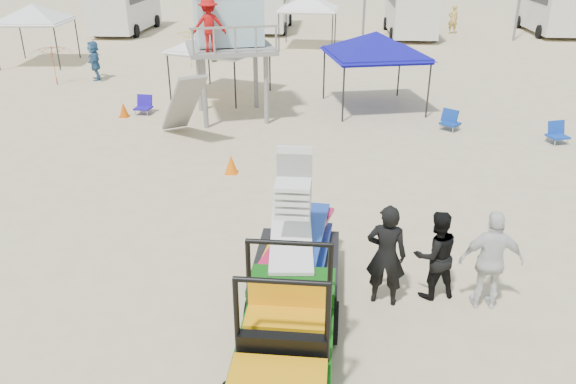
# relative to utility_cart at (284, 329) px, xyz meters

# --- Properties ---
(ground) EXTENTS (140.00, 140.00, 0.00)m
(ground) POSITION_rel_utility_cart_xyz_m (-0.72, 0.56, -0.91)
(ground) COLOR beige
(ground) RESTS_ON ground
(utility_cart) EXTENTS (1.38, 2.59, 1.95)m
(utility_cart) POSITION_rel_utility_cart_xyz_m (0.00, 0.00, 0.00)
(utility_cart) COLOR #0D520C
(utility_cart) RESTS_ON ground
(surf_trailer) EXTENTS (1.49, 2.69, 2.29)m
(surf_trailer) POSITION_rel_utility_cart_xyz_m (0.00, 2.34, 0.02)
(surf_trailer) COLOR black
(surf_trailer) RESTS_ON ground
(man_left) EXTENTS (0.73, 0.55, 1.82)m
(man_left) POSITION_rel_utility_cart_xyz_m (1.52, 2.04, -0.00)
(man_left) COLOR black
(man_left) RESTS_ON ground
(man_mid) EXTENTS (0.92, 0.81, 1.61)m
(man_mid) POSITION_rel_utility_cart_xyz_m (2.37, 2.29, -0.11)
(man_mid) COLOR black
(man_mid) RESTS_ON ground
(man_right) EXTENTS (1.04, 0.45, 1.76)m
(man_right) POSITION_rel_utility_cart_xyz_m (3.22, 2.04, -0.03)
(man_right) COLOR silver
(man_right) RESTS_ON ground
(lifeguard_tower) EXTENTS (3.42, 3.42, 4.37)m
(lifeguard_tower) POSITION_rel_utility_cart_xyz_m (-2.90, 12.59, 2.35)
(lifeguard_tower) COLOR gray
(lifeguard_tower) RESTS_ON ground
(canopy_blue) EXTENTS (3.76, 3.76, 3.11)m
(canopy_blue) POSITION_rel_utility_cart_xyz_m (2.03, 14.00, 1.65)
(canopy_blue) COLOR black
(canopy_blue) RESTS_ON ground
(canopy_white_a) EXTENTS (3.83, 3.83, 2.98)m
(canopy_white_a) POSITION_rel_utility_cart_xyz_m (-3.73, 15.32, 1.53)
(canopy_white_a) COLOR black
(canopy_white_a) RESTS_ON ground
(canopy_white_b) EXTENTS (3.21, 3.21, 3.21)m
(canopy_white_b) POSITION_rel_utility_cart_xyz_m (-13.58, 20.47, 1.75)
(canopy_white_b) COLOR black
(canopy_white_b) RESTS_ON ground
(umbrella_a) EXTENTS (1.99, 2.02, 1.63)m
(umbrella_a) POSITION_rel_utility_cart_xyz_m (-10.97, 16.46, -0.10)
(umbrella_a) COLOR #AA2E12
(umbrella_a) RESTS_ON ground
(umbrella_b) EXTENTS (2.68, 2.69, 1.74)m
(umbrella_b) POSITION_rel_utility_cart_xyz_m (-6.10, 20.29, -0.04)
(umbrella_b) COLOR yellow
(umbrella_b) RESTS_ON ground
(cone_near) EXTENTS (0.34, 0.34, 0.50)m
(cone_near) POSITION_rel_utility_cart_xyz_m (-2.02, 7.48, -0.66)
(cone_near) COLOR #FF6808
(cone_near) RESTS_ON ground
(cone_far) EXTENTS (0.34, 0.34, 0.50)m
(cone_far) POSITION_rel_utility_cart_xyz_m (-6.56, 12.18, -0.66)
(cone_far) COLOR #DA5106
(cone_far) RESTS_ON ground
(beach_chair_a) EXTENTS (0.59, 0.63, 0.64)m
(beach_chair_a) POSITION_rel_utility_cart_xyz_m (-5.99, 12.65, -0.60)
(beach_chair_a) COLOR #1F0FA8
(beach_chair_a) RESTS_ON ground
(beach_chair_b) EXTENTS (0.67, 0.73, 0.64)m
(beach_chair_b) POSITION_rel_utility_cart_xyz_m (7.36, 10.64, -0.60)
(beach_chair_b) COLOR #0F39A8
(beach_chair_b) RESTS_ON ground
(beach_chair_c) EXTENTS (0.73, 0.84, 0.64)m
(beach_chair_c) POSITION_rel_utility_cart_xyz_m (4.38, 11.68, -0.60)
(beach_chair_c) COLOR #0D3494
(beach_chair_c) RESTS_ON ground
(rv_far_left) EXTENTS (2.64, 6.80, 3.25)m
(rv_far_left) POSITION_rel_utility_cart_xyz_m (-12.72, 30.55, 0.89)
(rv_far_left) COLOR silver
(rv_far_left) RESTS_ON ground
(rv_mid_left) EXTENTS (2.65, 6.50, 3.25)m
(rv_mid_left) POSITION_rel_utility_cart_xyz_m (-3.72, 32.05, 0.89)
(rv_mid_left) COLOR silver
(rv_mid_left) RESTS_ON ground
(rv_mid_right) EXTENTS (2.64, 7.00, 3.25)m
(rv_mid_right) POSITION_rel_utility_cart_xyz_m (5.28, 30.55, 0.89)
(rv_mid_right) COLOR silver
(rv_mid_right) RESTS_ON ground
(rv_far_right) EXTENTS (2.64, 6.60, 3.25)m
(rv_far_right) POSITION_rel_utility_cart_xyz_m (14.28, 32.05, 0.89)
(rv_far_right) COLOR silver
(rv_far_right) RESTS_ON ground
(distant_beachgoers) EXTENTS (18.61, 15.08, 1.76)m
(distant_beachgoers) POSITION_rel_utility_cart_xyz_m (-4.86, 21.53, -0.08)
(distant_beachgoers) COLOR gold
(distant_beachgoers) RESTS_ON ground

